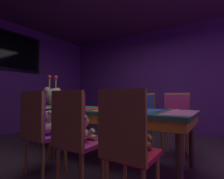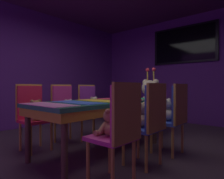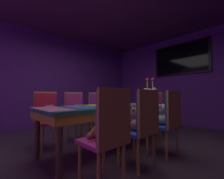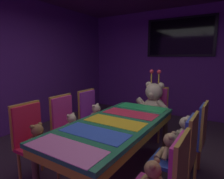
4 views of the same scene
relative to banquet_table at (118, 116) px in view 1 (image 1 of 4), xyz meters
name	(u,v)px [view 1 (image 1 of 4)]	position (x,y,z in m)	size (l,w,h in m)	color
ground_plane	(118,163)	(0.00, 0.00, -0.65)	(7.90, 7.90, 0.00)	#3F2D38
wall_back	(5,77)	(0.00, 3.20, 0.75)	(5.20, 0.12, 2.80)	#59267F
wall_right	(167,79)	(2.60, 0.00, 0.75)	(0.12, 6.40, 2.80)	#59267F
banquet_table	(118,116)	(0.00, 0.00, 0.00)	(0.90, 2.02, 0.75)	#26724C
chair_left_0	(126,138)	(-0.88, -0.60, -0.06)	(0.42, 0.41, 0.98)	red
teddy_left_0	(134,136)	(-0.73, -0.60, -0.07)	(0.24, 0.31, 0.30)	olive
chair_left_1	(73,130)	(-0.88, -0.01, -0.06)	(0.42, 0.41, 0.98)	#CC338C
teddy_left_1	(83,130)	(-0.74, -0.01, -0.08)	(0.23, 0.29, 0.27)	beige
chair_left_2	(38,125)	(-0.87, 0.57, -0.06)	(0.42, 0.41, 0.98)	purple
teddy_left_2	(48,124)	(-0.72, 0.57, -0.07)	(0.24, 0.32, 0.30)	beige
chair_right_0	(176,116)	(0.87, -0.61, -0.06)	(0.42, 0.41, 0.98)	#CC338C
teddy_right_0	(174,119)	(0.72, -0.61, -0.08)	(0.22, 0.29, 0.27)	#9E7247
chair_right_1	(143,114)	(0.85, -0.02, -0.06)	(0.42, 0.41, 0.98)	#2D47B2
teddy_right_1	(139,116)	(0.70, -0.02, -0.07)	(0.25, 0.32, 0.30)	tan
chair_right_2	(115,113)	(0.88, 0.58, -0.06)	(0.42, 0.41, 0.98)	#2D47B2
teddy_right_2	(111,113)	(0.73, 0.58, -0.06)	(0.26, 0.34, 0.32)	beige
throne_chair	(48,114)	(0.00, 1.54, -0.06)	(0.41, 0.42, 0.98)	#CC338C
king_teddy_bear	(54,107)	(0.00, 1.38, 0.08)	(0.67, 0.52, 0.86)	beige
wall_tv	(8,50)	(0.00, 3.11, 1.40)	(1.67, 0.06, 0.97)	black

